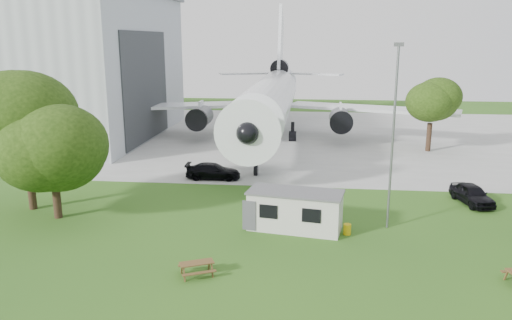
# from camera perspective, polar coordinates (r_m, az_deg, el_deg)

# --- Properties ---
(ground) EXTENTS (160.00, 160.00, 0.00)m
(ground) POSITION_cam_1_polar(r_m,az_deg,el_deg) (28.96, -0.01, -11.51)
(ground) COLOR #3F7120
(concrete_apron) EXTENTS (120.00, 46.00, 0.03)m
(concrete_apron) POSITION_cam_1_polar(r_m,az_deg,el_deg) (65.30, 3.59, 2.74)
(concrete_apron) COLOR #B7B7B2
(concrete_apron) RESTS_ON ground
(airliner) EXTENTS (46.36, 47.73, 17.69)m
(airliner) POSITION_cam_1_polar(r_m,az_deg,el_deg) (62.51, 1.72, 7.15)
(airliner) COLOR white
(airliner) RESTS_ON ground
(site_cabin) EXTENTS (6.94, 3.73, 2.62)m
(site_cabin) POSITION_cam_1_polar(r_m,az_deg,el_deg) (33.23, 4.52, -5.74)
(site_cabin) COLOR beige
(site_cabin) RESTS_ON ground
(picnic_west) EXTENTS (2.26, 2.12, 0.76)m
(picnic_west) POSITION_cam_1_polar(r_m,az_deg,el_deg) (27.58, -6.75, -12.96)
(picnic_west) COLOR brown
(picnic_west) RESTS_ON ground
(lamp_mast) EXTENTS (0.16, 0.16, 12.00)m
(lamp_mast) POSITION_cam_1_polar(r_m,az_deg,el_deg) (33.32, 15.35, 2.23)
(lamp_mast) COLOR slate
(lamp_mast) RESTS_ON ground
(tree_west_big) EXTENTS (8.75, 8.75, 11.63)m
(tree_west_big) POSITION_cam_1_polar(r_m,az_deg,el_deg) (39.38, -25.09, 4.96)
(tree_west_big) COLOR #382619
(tree_west_big) RESTS_ON ground
(tree_west_small) EXTENTS (6.89, 6.89, 8.54)m
(tree_west_small) POSITION_cam_1_polar(r_m,az_deg,el_deg) (36.96, -22.31, 1.33)
(tree_west_small) COLOR #382619
(tree_west_small) RESTS_ON ground
(tree_far_apron) EXTENTS (6.03, 6.03, 8.54)m
(tree_far_apron) POSITION_cam_1_polar(r_m,az_deg,el_deg) (58.79, 19.44, 6.20)
(tree_far_apron) COLOR #382619
(tree_far_apron) RESTS_ON ground
(car_ne_hatch) EXTENTS (2.75, 4.76, 1.52)m
(car_ne_hatch) POSITION_cam_1_polar(r_m,az_deg,el_deg) (41.67, 23.45, -3.62)
(car_ne_hatch) COLOR black
(car_ne_hatch) RESTS_ON ground
(car_apron_van) EXTENTS (4.98, 2.17, 1.42)m
(car_apron_van) POSITION_cam_1_polar(r_m,az_deg,el_deg) (45.18, -4.93, -1.30)
(car_apron_van) COLOR black
(car_apron_van) RESTS_ON ground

